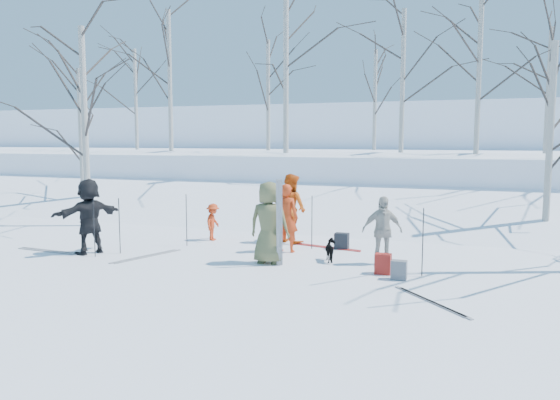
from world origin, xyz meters
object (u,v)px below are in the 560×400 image
at_px(skier_red_seated, 213,222).
at_px(backpack_red, 383,264).
at_px(skier_red_north, 286,218).
at_px(backpack_grey, 399,270).
at_px(skier_olive_center, 269,223).
at_px(skier_cream_east, 382,230).
at_px(backpack_dark, 342,241).
at_px(dog, 332,250).
at_px(skier_redor_behind, 291,208).
at_px(skier_grey_west, 89,216).

relative_size(skier_red_seated, backpack_red, 2.39).
relative_size(skier_red_north, backpack_grey, 4.39).
relative_size(skier_olive_center, backpack_red, 4.34).
height_order(skier_red_north, skier_red_seated, skier_red_north).
bearing_deg(backpack_red, skier_cream_east, 101.66).
bearing_deg(skier_red_north, backpack_dark, -145.56).
relative_size(skier_red_seated, dog, 1.67).
distance_m(skier_red_seated, skier_cream_east, 4.98).
relative_size(skier_red_north, dog, 2.78).
bearing_deg(backpack_grey, skier_red_seated, 155.09).
bearing_deg(skier_red_seated, skier_redor_behind, -81.93).
xyz_separation_m(skier_red_north, skier_redor_behind, (-0.29, 1.23, 0.08)).
relative_size(backpack_red, backpack_dark, 1.05).
distance_m(skier_cream_east, backpack_grey, 1.43).
height_order(skier_olive_center, skier_cream_east, skier_olive_center).
xyz_separation_m(dog, backpack_grey, (1.65, -1.09, -0.06)).
bearing_deg(skier_grey_west, skier_cream_east, 125.45).
bearing_deg(skier_cream_east, skier_redor_behind, 123.53).
height_order(backpack_grey, backpack_dark, backpack_dark).
relative_size(skier_redor_behind, dog, 3.05).
height_order(skier_red_seated, dog, skier_red_seated).
relative_size(skier_red_north, skier_cream_east, 1.10).
xyz_separation_m(skier_red_north, skier_grey_west, (-4.36, -1.83, 0.07)).
height_order(skier_olive_center, skier_red_north, skier_olive_center).
relative_size(skier_redor_behind, backpack_dark, 4.58).
bearing_deg(dog, skier_olive_center, 1.85).
bearing_deg(skier_olive_center, backpack_red, 176.15).
bearing_deg(backpack_red, skier_olive_center, 178.06).
distance_m(skier_cream_east, skier_grey_west, 6.91).
bearing_deg(skier_olive_center, backpack_dark, -120.01).
bearing_deg(skier_cream_east, backpack_dark, 109.08).
bearing_deg(skier_red_seated, skier_grey_west, 137.16).
relative_size(skier_grey_west, backpack_grey, 4.77).
relative_size(skier_red_seated, skier_cream_east, 0.66).
bearing_deg(backpack_grey, skier_cream_east, 114.53).
height_order(skier_grey_west, backpack_red, skier_grey_west).
xyz_separation_m(skier_red_seated, backpack_dark, (3.57, 0.06, -0.30)).
height_order(skier_cream_east, skier_grey_west, skier_grey_west).
height_order(skier_red_seated, backpack_grey, skier_red_seated).
distance_m(skier_olive_center, backpack_grey, 3.02).
bearing_deg(skier_red_north, backpack_red, 152.31).
height_order(skier_redor_behind, backpack_red, skier_redor_behind).
height_order(skier_olive_center, skier_grey_west, skier_olive_center).
bearing_deg(backpack_red, skier_red_seated, 156.75).
bearing_deg(backpack_red, skier_red_north, 151.76).
bearing_deg(skier_cream_east, skier_red_seated, 141.67).
bearing_deg(backpack_dark, skier_red_seated, -179.04).
height_order(skier_cream_east, backpack_red, skier_cream_east).
relative_size(skier_red_north, backpack_dark, 4.17).
xyz_separation_m(dog, backpack_dark, (-0.13, 1.45, -0.05)).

